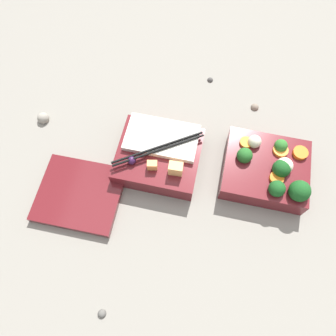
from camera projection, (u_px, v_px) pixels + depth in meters
name	position (u px, v px, depth m)	size (l,w,h in m)	color
ground_plane	(214.00, 162.00, 0.73)	(3.00, 3.00, 0.00)	gray
bento_tray_vegetable	(268.00, 170.00, 0.69)	(0.18, 0.15, 0.08)	maroon
bento_tray_rice	(159.00, 155.00, 0.71)	(0.18, 0.15, 0.08)	maroon
bento_lid	(80.00, 194.00, 0.69)	(0.17, 0.15, 0.02)	maroon
pebble_0	(102.00, 314.00, 0.60)	(0.02, 0.02, 0.02)	#595651
pebble_1	(210.00, 79.00, 0.82)	(0.01, 0.01, 0.01)	#474442
pebble_2	(255.00, 106.00, 0.79)	(0.02, 0.02, 0.02)	#7A6B5B
pebble_3	(43.00, 118.00, 0.77)	(0.03, 0.03, 0.03)	gray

